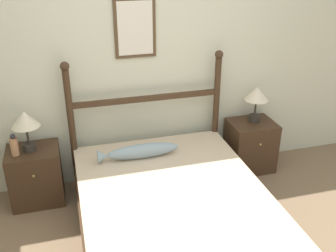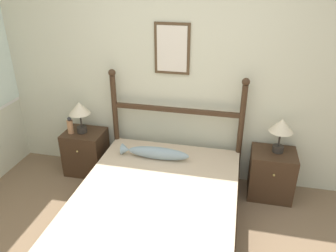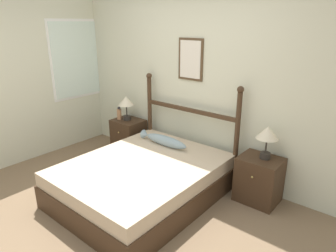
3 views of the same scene
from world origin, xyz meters
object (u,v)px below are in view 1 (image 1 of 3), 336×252
(nightstand_left, at_px, (36,175))
(bottle, at_px, (14,146))
(table_lamp_left, at_px, (25,122))
(fish_pillow, at_px, (139,151))
(bed, at_px, (173,212))
(nightstand_right, at_px, (250,145))
(table_lamp_right, at_px, (257,96))

(nightstand_left, xyz_separation_m, bottle, (-0.13, -0.06, 0.37))
(table_lamp_left, relative_size, bottle, 1.84)
(table_lamp_left, xyz_separation_m, fish_pillow, (0.97, -0.23, -0.32))
(bed, xyz_separation_m, nightstand_left, (-1.11, 0.82, 0.05))
(bed, xyz_separation_m, bottle, (-1.24, 0.76, 0.42))
(table_lamp_left, bearing_deg, nightstand_right, 0.14)
(bed, xyz_separation_m, nightstand_right, (1.11, 0.82, 0.05))
(bed, relative_size, nightstand_left, 3.49)
(nightstand_right, height_order, bottle, bottle)
(bed, bearing_deg, nightstand_right, 36.28)
(table_lamp_right, bearing_deg, table_lamp_left, -179.17)
(nightstand_right, height_order, table_lamp_left, table_lamp_left)
(nightstand_left, bearing_deg, table_lamp_right, 0.69)
(bed, distance_m, table_lamp_right, 1.55)
(table_lamp_left, height_order, table_lamp_right, same)
(nightstand_left, height_order, fish_pillow, fish_pillow)
(bed, relative_size, table_lamp_left, 4.96)
(table_lamp_left, distance_m, fish_pillow, 1.04)
(bed, height_order, table_lamp_left, table_lamp_left)
(table_lamp_right, relative_size, bottle, 1.84)
(table_lamp_right, bearing_deg, bottle, -177.93)
(fish_pillow, bearing_deg, table_lamp_left, 166.47)
(bottle, relative_size, fish_pillow, 0.28)
(bottle, bearing_deg, nightstand_left, 23.97)
(bed, height_order, nightstand_right, nightstand_right)
(table_lamp_right, height_order, fish_pillow, table_lamp_right)
(nightstand_right, height_order, table_lamp_right, table_lamp_right)
(fish_pillow, bearing_deg, bed, -74.50)
(nightstand_left, height_order, table_lamp_left, table_lamp_left)
(table_lamp_left, xyz_separation_m, table_lamp_right, (2.27, 0.03, 0.00))
(nightstand_right, bearing_deg, fish_pillow, -169.41)
(table_lamp_left, relative_size, fish_pillow, 0.51)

